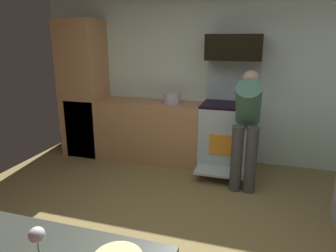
# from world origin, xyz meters

# --- Properties ---
(ground_plane) EXTENTS (5.20, 4.80, 0.02)m
(ground_plane) POSITION_xyz_m (0.00, 0.00, -0.01)
(ground_plane) COLOR olive
(wall_back) EXTENTS (5.20, 0.12, 2.60)m
(wall_back) POSITION_xyz_m (0.00, 2.34, 1.30)
(wall_back) COLOR silver
(wall_back) RESTS_ON ground
(lower_cabinet_run) EXTENTS (2.40, 0.60, 0.90)m
(lower_cabinet_run) POSITION_xyz_m (-0.90, 1.98, 0.45)
(lower_cabinet_run) COLOR tan
(lower_cabinet_run) RESTS_ON ground
(cabinet_column) EXTENTS (0.60, 0.60, 2.10)m
(cabinet_column) POSITION_xyz_m (-1.90, 1.98, 1.05)
(cabinet_column) COLOR tan
(cabinet_column) RESTS_ON ground
(oven_range) EXTENTS (0.76, 0.97, 1.53)m
(oven_range) POSITION_xyz_m (0.40, 1.97, 0.51)
(oven_range) COLOR #AFC2C7
(oven_range) RESTS_ON ground
(microwave) EXTENTS (0.74, 0.38, 0.34)m
(microwave) POSITION_xyz_m (0.40, 2.06, 1.70)
(microwave) COLOR black
(microwave) RESTS_ON oven_range
(person_cook) EXTENTS (0.31, 0.62, 1.44)m
(person_cook) POSITION_xyz_m (0.66, 1.43, 0.85)
(person_cook) COLOR #424242
(person_cook) RESTS_ON ground
(wine_glass_extra) EXTENTS (0.07, 0.07, 0.16)m
(wine_glass_extra) POSITION_xyz_m (-0.05, -1.36, 1.01)
(wine_glass_extra) COLOR silver
(wine_glass_extra) RESTS_ON counter_island
(stock_pot) EXTENTS (0.26, 0.26, 0.15)m
(stock_pot) POSITION_xyz_m (-0.44, 1.98, 0.98)
(stock_pot) COLOR #B7B4C8
(stock_pot) RESTS_ON lower_cabinet_run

